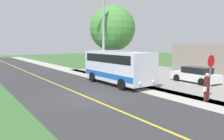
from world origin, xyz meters
TOP-DOWN VIEW (x-y plane):
  - ground_plane at (0.00, 0.00)m, footprint 120.00×120.00m
  - road_surface at (0.00, 0.00)m, footprint 8.00×100.00m
  - sidewalk at (-5.20, 0.00)m, footprint 2.40×100.00m
  - road_centre_line at (0.00, 0.00)m, footprint 0.16×100.00m
  - shuttle_bus_front at (-4.57, -2.68)m, footprint 2.79×7.39m
  - pedestrian_with_bags at (-5.64, 5.17)m, footprint 0.72×0.34m
  - stop_sign at (-6.10, 5.09)m, footprint 0.76×0.07m
  - street_light_pole at (-4.88, -5.63)m, footprint 1.97×0.24m
  - parked_car_near at (-10.99, 0.85)m, footprint 2.20×4.49m
  - tree_curbside at (-7.40, -7.44)m, footprint 5.10×5.10m

SIDE VIEW (x-z plane):
  - ground_plane at x=0.00m, z-range 0.00..0.00m
  - sidewalk at x=-5.20m, z-range 0.00..0.01m
  - road_surface at x=0.00m, z-range 0.00..0.01m
  - road_centre_line at x=0.00m, z-range 0.01..0.01m
  - parked_car_near at x=-10.99m, z-range -0.04..1.41m
  - pedestrian_with_bags at x=-5.64m, z-range 0.07..1.85m
  - shuttle_bus_front at x=-4.57m, z-range 0.15..3.16m
  - stop_sign at x=-6.10m, z-range 0.52..3.40m
  - street_light_pole at x=-4.88m, z-range 0.41..8.62m
  - tree_curbside at x=-7.40m, z-range 1.36..9.19m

